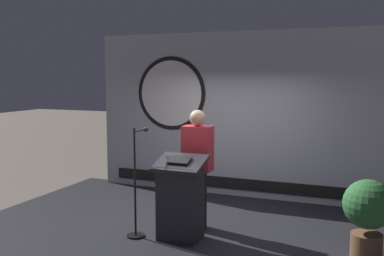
{
  "coord_description": "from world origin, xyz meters",
  "views": [
    {
      "loc": [
        2.23,
        -5.75,
        2.43
      ],
      "look_at": [
        -0.07,
        -0.12,
        1.71
      ],
      "focal_mm": 42.45,
      "sensor_mm": 36.0,
      "label": 1
    }
  ],
  "objects": [
    {
      "name": "banner_display",
      "position": [
        -0.04,
        1.85,
        1.73
      ],
      "size": [
        5.32,
        0.12,
        2.87
      ],
      "color": "#B2B7C1",
      "rests_on": "stage_platform"
    },
    {
      "name": "stage_platform",
      "position": [
        0.0,
        0.0,
        0.15
      ],
      "size": [
        6.4,
        4.0,
        0.3
      ],
      "primitive_type": "cube",
      "color": "black",
      "rests_on": "ground"
    },
    {
      "name": "potted_plant",
      "position": [
        2.19,
        -0.28,
        0.86
      ],
      "size": [
        0.57,
        0.57,
        0.94
      ],
      "color": "brown",
      "rests_on": "stage_platform"
    },
    {
      "name": "speaker_person",
      "position": [
        -0.02,
        -0.04,
        1.15
      ],
      "size": [
        0.4,
        0.26,
        1.66
      ],
      "color": "black",
      "rests_on": "stage_platform"
    },
    {
      "name": "podium",
      "position": [
        -0.07,
        -0.52,
        0.83
      ],
      "size": [
        0.64,
        0.49,
        1.1
      ],
      "color": "#26262B",
      "rests_on": "stage_platform"
    },
    {
      "name": "microphone_stand",
      "position": [
        -0.65,
        -0.62,
        0.8
      ],
      "size": [
        0.24,
        0.47,
        1.45
      ],
      "color": "black",
      "rests_on": "stage_platform"
    },
    {
      "name": "ground_plane",
      "position": [
        0.0,
        0.0,
        0.0
      ],
      "size": [
        40.0,
        40.0,
        0.0
      ],
      "primitive_type": "plane",
      "color": "#6B6056"
    }
  ]
}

